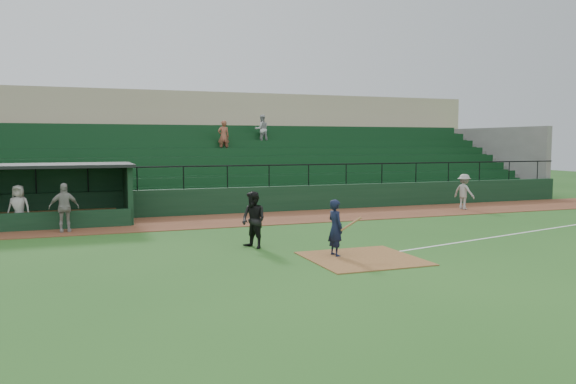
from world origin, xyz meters
name	(u,v)px	position (x,y,z in m)	size (l,w,h in m)	color
ground	(347,253)	(0.00, 0.00, 0.00)	(90.00, 90.00, 0.00)	#23531B
warning_track	(263,219)	(0.00, 8.00, 0.01)	(40.00, 4.00, 0.03)	brown
home_plate_dirt	(363,258)	(0.00, -1.00, 0.01)	(3.00, 3.00, 0.03)	brown
foul_line	(529,232)	(8.00, 1.20, 0.01)	(18.00, 0.09, 0.01)	white
stadium_structure	(217,159)	(0.00, 16.46, 2.30)	(38.00, 13.08, 6.40)	black
dugout	(14,192)	(-9.75, 9.56, 1.33)	(8.90, 3.20, 2.42)	black
batter_at_plate	(336,228)	(-0.56, -0.38, 0.82)	(1.02, 0.69, 1.65)	black
umpire	(254,220)	(-2.38, 1.66, 0.88)	(0.86, 0.67, 1.76)	black
runner	(464,192)	(10.10, 7.70, 0.89)	(1.10, 0.64, 1.71)	#9A9590
dugout_player_a	(64,207)	(-7.92, 7.02, 0.92)	(1.04, 0.43, 1.77)	gray
dugout_player_b	(19,208)	(-9.49, 8.04, 0.87)	(0.82, 0.53, 1.67)	#A8A39D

